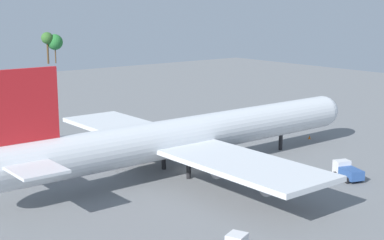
{
  "coord_description": "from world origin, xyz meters",
  "views": [
    {
      "loc": [
        -53.49,
        -67.01,
        25.57
      ],
      "look_at": [
        0.0,
        0.0,
        8.05
      ],
      "focal_mm": 52.94,
      "sensor_mm": 36.0,
      "label": 1
    }
  ],
  "objects_px": {
    "safety_cone_nose": "(309,137)",
    "cargo_loader": "(347,171)",
    "fuel_truck": "(236,126)",
    "cargo_airplane": "(189,136)"
  },
  "relations": [
    {
      "from": "fuel_truck",
      "to": "cargo_airplane",
      "type": "bearing_deg",
      "value": -147.43
    },
    {
      "from": "fuel_truck",
      "to": "safety_cone_nose",
      "type": "bearing_deg",
      "value": -62.65
    },
    {
      "from": "cargo_airplane",
      "to": "safety_cone_nose",
      "type": "distance_m",
      "value": 32.0
    },
    {
      "from": "cargo_loader",
      "to": "fuel_truck",
      "type": "xyz_separation_m",
      "value": [
        8.88,
        33.84,
        -0.04
      ]
    },
    {
      "from": "cargo_airplane",
      "to": "fuel_truck",
      "type": "bearing_deg",
      "value": 32.57
    },
    {
      "from": "cargo_airplane",
      "to": "fuel_truck",
      "type": "height_order",
      "value": "cargo_airplane"
    },
    {
      "from": "cargo_loader",
      "to": "safety_cone_nose",
      "type": "distance_m",
      "value": 25.83
    },
    {
      "from": "cargo_airplane",
      "to": "safety_cone_nose",
      "type": "height_order",
      "value": "cargo_airplane"
    },
    {
      "from": "cargo_airplane",
      "to": "cargo_loader",
      "type": "distance_m",
      "value": 24.38
    },
    {
      "from": "safety_cone_nose",
      "to": "cargo_loader",
      "type": "bearing_deg",
      "value": -127.82
    }
  ]
}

